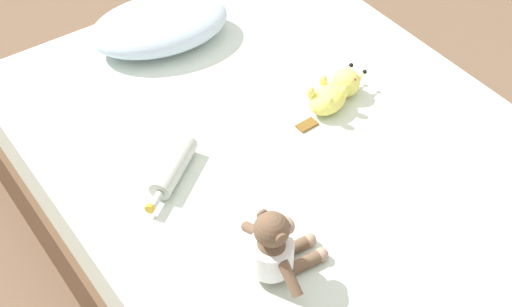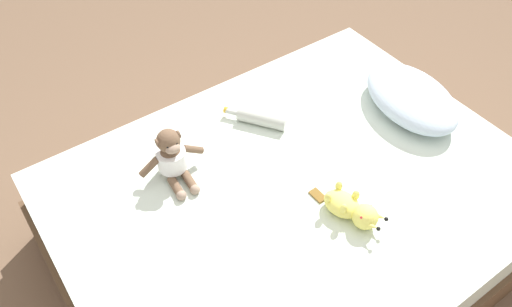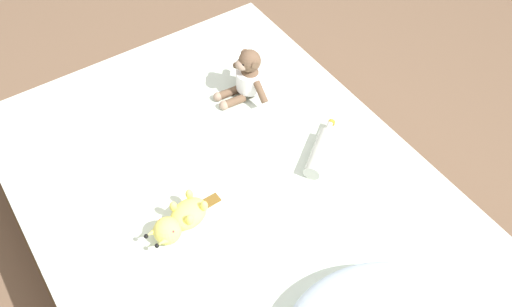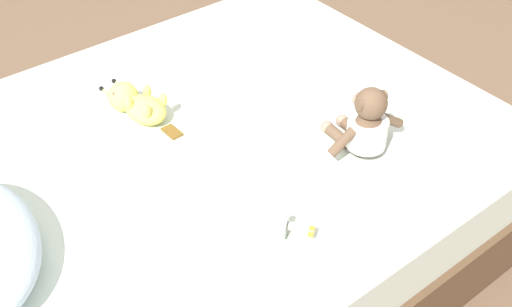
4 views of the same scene
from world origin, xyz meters
TOP-DOWN VIEW (x-y plane):
  - ground_plane at (0.00, 0.00)m, footprint 16.00×16.00m
  - bed at (0.00, 0.00)m, footprint 1.50×1.96m
  - pillow at (-0.06, 0.71)m, footprint 0.57×0.42m
  - plush_monkey at (-0.34, -0.38)m, footprint 0.23×0.29m
  - plush_yellow_creature at (0.24, 0.07)m, footprint 0.32×0.16m
  - glass_bottle at (-0.38, 0.08)m, footprint 0.27×0.21m

SIDE VIEW (x-z plane):
  - ground_plane at x=0.00m, z-range 0.00..0.00m
  - bed at x=0.00m, z-range 0.00..0.44m
  - glass_bottle at x=-0.38m, z-range 0.44..0.51m
  - plush_yellow_creature at x=0.24m, z-range 0.44..0.54m
  - pillow at x=-0.06m, z-range 0.44..0.59m
  - plush_monkey at x=-0.34m, z-range 0.42..0.66m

